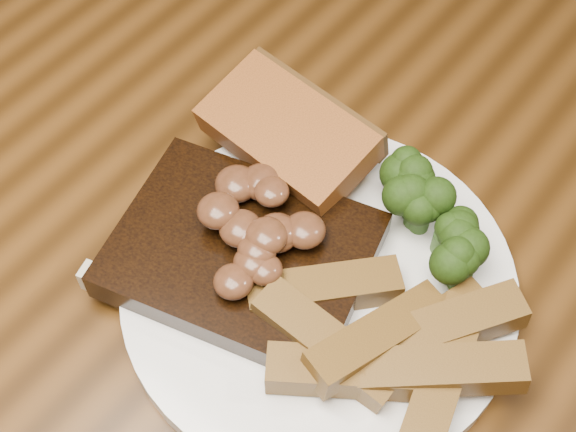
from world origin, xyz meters
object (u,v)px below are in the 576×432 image
(garlic_bread, at_px, (287,151))
(potato_wedges, at_px, (382,323))
(plate, at_px, (319,287))
(dining_table, at_px, (260,302))
(steak, at_px, (242,255))

(garlic_bread, distance_m, potato_wedges, 0.15)
(garlic_bread, bearing_deg, plate, -35.15)
(dining_table, bearing_deg, plate, -4.92)
(potato_wedges, bearing_deg, garlic_bread, 152.12)
(dining_table, height_order, plate, plate)
(potato_wedges, bearing_deg, dining_table, 175.48)
(garlic_bread, relative_size, potato_wedges, 0.94)
(dining_table, relative_size, steak, 9.85)
(dining_table, height_order, potato_wedges, potato_wedges)
(garlic_bread, height_order, potato_wedges, garlic_bread)
(plate, distance_m, steak, 0.06)
(steak, distance_m, potato_wedges, 0.10)
(steak, bearing_deg, garlic_bread, 94.37)
(dining_table, distance_m, potato_wedges, 0.16)
(potato_wedges, bearing_deg, steak, -170.56)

